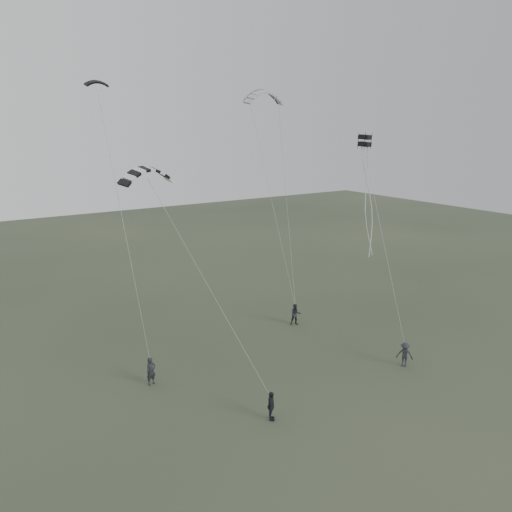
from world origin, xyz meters
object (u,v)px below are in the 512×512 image
flyer_right (295,314)px  flyer_left (151,371)px  kite_dark_small (97,82)px  flyer_far (405,355)px  kite_striped (147,169)px  flyer_center (271,406)px  kite_pale_large (265,92)px  kite_box (365,141)px

flyer_right → flyer_left: bearing=-140.8°
flyer_right → kite_dark_small: size_ratio=1.30×
flyer_far → kite_striped: (-14.40, 5.97, 12.03)m
flyer_center → kite_pale_large: (10.10, 15.54, 16.92)m
kite_striped → flyer_right: bearing=1.8°
flyer_right → kite_pale_large: (0.98, 5.84, 16.88)m
flyer_center → kite_striped: 14.07m
flyer_center → kite_dark_small: 20.37m
flyer_right → flyer_far: (1.56, -9.43, -0.02)m
kite_dark_small → kite_striped: bearing=-79.3°
kite_pale_large → flyer_center: bearing=-125.2°
flyer_right → kite_pale_large: 17.89m
flyer_far → kite_striped: size_ratio=0.53×
flyer_right → flyer_far: size_ratio=1.03×
kite_dark_small → kite_striped: kite_dark_small is taller
flyer_right → flyer_far: bearing=-53.1°
flyer_right → kite_pale_large: bearing=108.0°
kite_box → flyer_far: bearing=-103.0°
kite_pale_large → kite_striped: kite_pale_large is taller
flyer_right → kite_striped: size_ratio=0.55×
kite_pale_large → kite_striped: (-13.82, -9.31, -4.87)m
flyer_center → kite_box: size_ratio=2.22×
flyer_far → kite_pale_large: 22.79m
kite_striped → kite_pale_large: bearing=20.6°
flyer_center → kite_striped: bearing=63.7°
kite_striped → kite_box: bearing=-21.4°
kite_pale_large → kite_box: (0.04, -11.27, -3.57)m
flyer_center → kite_dark_small: size_ratio=1.24×
flyer_left → kite_box: kite_box is taller
flyer_left → flyer_far: 16.01m
flyer_left → flyer_right: size_ratio=1.01×
flyer_far → kite_pale_large: (-0.58, 15.27, 16.90)m
flyer_right → kite_dark_small: 21.63m
flyer_left → flyer_right: flyer_left is taller
kite_dark_small → kite_box: (14.81, -6.47, -3.31)m
flyer_right → flyer_center: flyer_right is taller
flyer_right → kite_box: bearing=-51.8°
kite_pale_large → kite_dark_small: bearing=-164.2°
kite_pale_large → flyer_left: bearing=-150.8°
flyer_right → kite_striped: kite_striped is taller
kite_dark_small → kite_striped: 6.52m
flyer_left → kite_pale_large: kite_pale_large is taller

